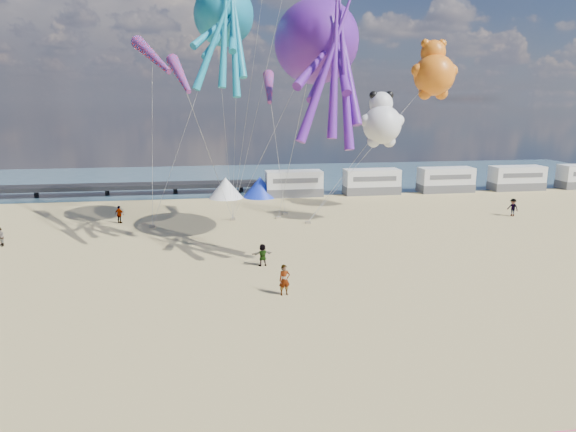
# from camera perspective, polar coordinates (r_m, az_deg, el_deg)

# --- Properties ---
(ground) EXTENTS (120.00, 120.00, 0.00)m
(ground) POSITION_cam_1_polar(r_m,az_deg,el_deg) (22.36, 2.05, -17.25)
(ground) COLOR tan
(ground) RESTS_ON ground
(water) EXTENTS (120.00, 120.00, 0.00)m
(water) POSITION_cam_1_polar(r_m,az_deg,el_deg) (74.92, -5.75, 4.21)
(water) COLOR #355466
(water) RESTS_ON ground
(motorhome_0) EXTENTS (6.60, 2.50, 3.00)m
(motorhome_0) POSITION_cam_1_polar(r_m,az_deg,el_deg) (60.56, 0.66, 3.63)
(motorhome_0) COLOR silver
(motorhome_0) RESTS_ON ground
(motorhome_1) EXTENTS (6.60, 2.50, 3.00)m
(motorhome_1) POSITION_cam_1_polar(r_m,az_deg,el_deg) (62.78, 9.26, 3.80)
(motorhome_1) COLOR silver
(motorhome_1) RESTS_ON ground
(motorhome_2) EXTENTS (6.60, 2.50, 3.00)m
(motorhome_2) POSITION_cam_1_polar(r_m,az_deg,el_deg) (66.30, 17.12, 3.87)
(motorhome_2) COLOR silver
(motorhome_2) RESTS_ON ground
(motorhome_3) EXTENTS (6.60, 2.50, 3.00)m
(motorhome_3) POSITION_cam_1_polar(r_m,az_deg,el_deg) (70.93, 24.08, 3.87)
(motorhome_3) COLOR silver
(motorhome_3) RESTS_ON ground
(tent_white) EXTENTS (4.00, 4.00, 2.40)m
(tent_white) POSITION_cam_1_polar(r_m,az_deg,el_deg) (59.86, -6.94, 3.14)
(tent_white) COLOR white
(tent_white) RESTS_ON ground
(tent_blue) EXTENTS (4.00, 4.00, 2.40)m
(tent_blue) POSITION_cam_1_polar(r_m,az_deg,el_deg) (60.10, -3.12, 3.26)
(tent_blue) COLOR #1933CC
(tent_blue) RESTS_ON ground
(standing_person) EXTENTS (0.74, 0.55, 1.84)m
(standing_person) POSITION_cam_1_polar(r_m,az_deg,el_deg) (30.12, -0.40, -7.12)
(standing_person) COLOR tan
(standing_person) RESTS_ON ground
(beachgoer_1) EXTENTS (0.81, 0.87, 1.49)m
(beachgoer_1) POSITION_cam_1_polar(r_m,az_deg,el_deg) (45.75, -29.35, -2.05)
(beachgoer_1) COLOR #7F6659
(beachgoer_1) RESTS_ON ground
(beachgoer_2) EXTENTS (0.95, 1.04, 1.74)m
(beachgoer_2) POSITION_cam_1_polar(r_m,az_deg,el_deg) (54.77, 23.70, 0.88)
(beachgoer_2) COLOR #7F6659
(beachgoer_2) RESTS_ON ground
(beachgoer_3) EXTENTS (1.21, 1.02, 1.63)m
(beachgoer_3) POSITION_cam_1_polar(r_m,az_deg,el_deg) (49.83, -18.23, 0.16)
(beachgoer_3) COLOR #7F6659
(beachgoer_3) RESTS_ON ground
(beachgoer_4) EXTENTS (0.97, 0.55, 1.55)m
(beachgoer_4) POSITION_cam_1_polar(r_m,az_deg,el_deg) (35.34, -2.84, -4.33)
(beachgoer_4) COLOR #7F6659
(beachgoer_4) RESTS_ON ground
(sandbag_a) EXTENTS (0.50, 0.35, 0.22)m
(sandbag_a) POSITION_cam_1_polar(r_m,az_deg,el_deg) (47.45, -14.83, -1.10)
(sandbag_a) COLOR gray
(sandbag_a) RESTS_ON ground
(sandbag_b) EXTENTS (0.50, 0.35, 0.22)m
(sandbag_b) POSITION_cam_1_polar(r_m,az_deg,el_deg) (49.27, -1.09, -0.16)
(sandbag_b) COLOR gray
(sandbag_b) RESTS_ON ground
(sandbag_c) EXTENTS (0.50, 0.35, 0.22)m
(sandbag_c) POSITION_cam_1_polar(r_m,az_deg,el_deg) (47.30, 2.24, -0.72)
(sandbag_c) COLOR gray
(sandbag_c) RESTS_ON ground
(sandbag_d) EXTENTS (0.50, 0.35, 0.22)m
(sandbag_d) POSITION_cam_1_polar(r_m,az_deg,el_deg) (50.88, -0.31, 0.26)
(sandbag_d) COLOR gray
(sandbag_d) RESTS_ON ground
(sandbag_e) EXTENTS (0.50, 0.35, 0.22)m
(sandbag_e) POSITION_cam_1_polar(r_m,az_deg,el_deg) (48.89, -6.18, -0.34)
(sandbag_e) COLOR gray
(sandbag_e) RESTS_ON ground
(kite_octopus_teal) EXTENTS (7.65, 10.77, 11.31)m
(kite_octopus_teal) POSITION_cam_1_polar(r_m,az_deg,el_deg) (44.48, -7.16, 21.26)
(kite_octopus_teal) COLOR teal
(kite_octopus_purple) EXTENTS (8.15, 12.12, 12.76)m
(kite_octopus_purple) POSITION_cam_1_polar(r_m,az_deg,el_deg) (40.16, 3.11, 18.73)
(kite_octopus_purple) COLOR #5A1C95
(kite_panda) EXTENTS (4.83, 4.64, 5.80)m
(kite_panda) POSITION_cam_1_polar(r_m,az_deg,el_deg) (46.61, 10.41, 9.95)
(kite_panda) COLOR silver
(kite_teddy_orange) EXTENTS (5.72, 5.52, 6.68)m
(kite_teddy_orange) POSITION_cam_1_polar(r_m,az_deg,el_deg) (52.54, 15.94, 14.82)
(kite_teddy_orange) COLOR orange
(windsock_left) EXTENTS (4.18, 7.79, 8.01)m
(windsock_left) POSITION_cam_1_polar(r_m,az_deg,el_deg) (43.61, -14.86, 16.82)
(windsock_left) COLOR red
(windsock_mid) EXTENTS (1.56, 5.85, 5.78)m
(windsock_mid) POSITION_cam_1_polar(r_m,az_deg,el_deg) (46.28, -2.12, 14.03)
(windsock_mid) COLOR red
(windsock_right) EXTENTS (2.25, 4.94, 4.88)m
(windsock_right) POSITION_cam_1_polar(r_m,az_deg,el_deg) (37.17, -11.89, 15.08)
(windsock_right) COLOR red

